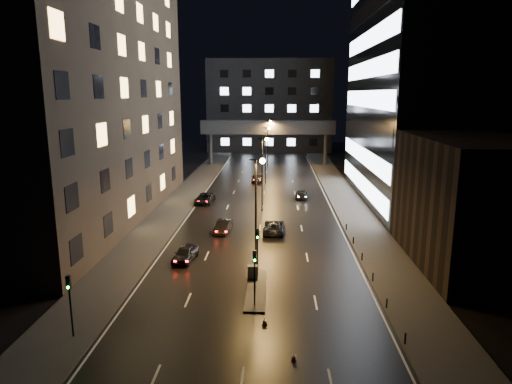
# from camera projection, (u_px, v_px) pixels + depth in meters

# --- Properties ---
(ground) EXTENTS (160.00, 160.00, 0.00)m
(ground) POSITION_uv_depth(u_px,v_px,m) (264.00, 193.00, 74.65)
(ground) COLOR black
(ground) RESTS_ON ground
(sidewalk_left) EXTENTS (5.00, 110.00, 0.15)m
(sidewalk_left) POSITION_uv_depth(u_px,v_px,m) (183.00, 198.00, 70.27)
(sidewalk_left) COLOR #383533
(sidewalk_left) RESTS_ON ground
(sidewalk_right) EXTENTS (5.00, 110.00, 0.15)m
(sidewalk_right) POSITION_uv_depth(u_px,v_px,m) (346.00, 200.00, 69.22)
(sidewalk_right) COLOR #383533
(sidewalk_right) RESTS_ON ground
(building_left) EXTENTS (15.00, 48.00, 40.00)m
(building_left) POSITION_uv_depth(u_px,v_px,m) (78.00, 59.00, 55.74)
(building_left) COLOR #2D2319
(building_left) RESTS_ON ground
(building_right_low) EXTENTS (10.00, 18.00, 12.00)m
(building_right_low) POSITION_uv_depth(u_px,v_px,m) (471.00, 202.00, 42.27)
(building_right_low) COLOR black
(building_right_low) RESTS_ON ground
(building_right_glass) EXTENTS (20.00, 36.00, 45.00)m
(building_right_glass) POSITION_uv_depth(u_px,v_px,m) (439.00, 46.00, 64.93)
(building_right_glass) COLOR black
(building_right_glass) RESTS_ON ground
(building_far) EXTENTS (34.00, 14.00, 25.00)m
(building_far) POSITION_uv_depth(u_px,v_px,m) (270.00, 106.00, 128.64)
(building_far) COLOR #333335
(building_far) RESTS_ON ground
(skybridge) EXTENTS (30.00, 3.00, 10.00)m
(skybridge) POSITION_uv_depth(u_px,v_px,m) (268.00, 128.00, 102.18)
(skybridge) COLOR #333335
(skybridge) RESTS_ON ground
(median_island) EXTENTS (1.60, 8.00, 0.15)m
(median_island) POSITION_uv_depth(u_px,v_px,m) (256.00, 290.00, 37.51)
(median_island) COLOR #383533
(median_island) RESTS_ON ground
(traffic_signal_near) EXTENTS (0.28, 0.34, 4.40)m
(traffic_signal_near) POSITION_uv_depth(u_px,v_px,m) (258.00, 245.00, 39.31)
(traffic_signal_near) COLOR black
(traffic_signal_near) RESTS_ON median_island
(traffic_signal_far) EXTENTS (0.28, 0.34, 4.40)m
(traffic_signal_far) POSITION_uv_depth(u_px,v_px,m) (255.00, 269.00, 33.94)
(traffic_signal_far) COLOR black
(traffic_signal_far) RESTS_ON median_island
(traffic_signal_corner) EXTENTS (0.28, 0.34, 4.40)m
(traffic_signal_corner) POSITION_uv_depth(u_px,v_px,m) (70.00, 297.00, 29.58)
(traffic_signal_corner) COLOR black
(traffic_signal_corner) RESTS_ON ground
(bollard_row) EXTENTS (0.12, 25.12, 0.90)m
(bollard_row) POSITION_uv_depth(u_px,v_px,m) (367.00, 267.00, 41.41)
(bollard_row) COLOR black
(bollard_row) RESTS_ON ground
(streetlight_near) EXTENTS (1.45, 0.50, 10.15)m
(streetlight_near) POSITION_uv_depth(u_px,v_px,m) (258.00, 197.00, 42.02)
(streetlight_near) COLOR black
(streetlight_near) RESTS_ON ground
(streetlight_mid_a) EXTENTS (1.45, 0.50, 10.15)m
(streetlight_mid_a) POSITION_uv_depth(u_px,v_px,m) (263.00, 164.00, 61.55)
(streetlight_mid_a) COLOR black
(streetlight_mid_a) RESTS_ON ground
(streetlight_mid_b) EXTENTS (1.45, 0.50, 10.15)m
(streetlight_mid_b) POSITION_uv_depth(u_px,v_px,m) (266.00, 147.00, 81.08)
(streetlight_mid_b) COLOR black
(streetlight_mid_b) RESTS_ON ground
(streetlight_far) EXTENTS (1.45, 0.50, 10.15)m
(streetlight_far) POSITION_uv_depth(u_px,v_px,m) (268.00, 137.00, 100.61)
(streetlight_far) COLOR black
(streetlight_far) RESTS_ON ground
(car_away_a) EXTENTS (2.31, 4.52, 1.47)m
(car_away_a) POSITION_uv_depth(u_px,v_px,m) (185.00, 253.00, 44.11)
(car_away_a) COLOR black
(car_away_a) RESTS_ON ground
(car_away_b) EXTENTS (1.96, 4.41, 1.40)m
(car_away_b) POSITION_uv_depth(u_px,v_px,m) (223.00, 226.00, 53.21)
(car_away_b) COLOR black
(car_away_b) RESTS_ON ground
(car_away_c) EXTENTS (2.63, 5.23, 1.42)m
(car_away_c) POSITION_uv_depth(u_px,v_px,m) (205.00, 198.00, 67.43)
(car_away_c) COLOR black
(car_away_c) RESTS_ON ground
(car_away_d) EXTENTS (2.04, 5.01, 1.45)m
(car_away_d) POSITION_uv_depth(u_px,v_px,m) (257.00, 178.00, 83.59)
(car_away_d) COLOR black
(car_away_d) RESTS_ON ground
(car_toward_a) EXTENTS (2.61, 5.25, 1.43)m
(car_toward_a) POSITION_uv_depth(u_px,v_px,m) (274.00, 227.00, 53.06)
(car_toward_a) COLOR black
(car_toward_a) RESTS_ON ground
(car_toward_b) EXTENTS (2.04, 4.58, 1.31)m
(car_toward_b) POSITION_uv_depth(u_px,v_px,m) (301.00, 194.00, 70.50)
(car_toward_b) COLOR black
(car_toward_b) RESTS_ON ground
(utility_cabinet) EXTENTS (0.92, 0.59, 1.21)m
(utility_cabinet) POSITION_uv_depth(u_px,v_px,m) (253.00, 272.00, 39.41)
(utility_cabinet) COLOR #464648
(utility_cabinet) RESTS_ON median_island
(cone_a) EXTENTS (0.41, 0.41, 0.55)m
(cone_a) POSITION_uv_depth(u_px,v_px,m) (265.00, 321.00, 31.89)
(cone_a) COLOR orange
(cone_a) RESTS_ON ground
(cone_b) EXTENTS (0.37, 0.37, 0.52)m
(cone_b) POSITION_uv_depth(u_px,v_px,m) (294.00, 357.00, 27.60)
(cone_b) COLOR #F0390C
(cone_b) RESTS_ON ground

